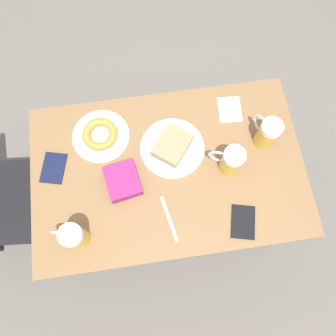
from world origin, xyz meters
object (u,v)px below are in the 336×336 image
beer_mug_right (267,133)px  passport_near_edge (243,222)px  passport_far_edge (54,168)px  plate_with_cake (172,147)px  plate_with_donut (100,135)px  beer_mug_left (74,236)px  fork (169,219)px  napkin_folded (230,109)px  blue_pouch (123,181)px  beer_mug_center (231,161)px

beer_mug_right → passport_near_edge: size_ratio=0.98×
beer_mug_right → passport_far_edge: bearing=89.9°
plate_with_cake → plate_with_donut: (0.09, 0.28, -0.00)m
beer_mug_left → fork: size_ratio=0.78×
passport_near_edge → fork: bearing=79.2°
napkin_folded → passport_near_edge: bearing=174.5°
passport_near_edge → plate_with_cake: bearing=33.4°
plate_with_donut → passport_far_edge: bearing=118.7°
blue_pouch → fork: bearing=-137.0°
plate_with_donut → beer_mug_left: 0.42m
plate_with_donut → beer_mug_left: (-0.40, 0.12, 0.05)m
beer_mug_left → napkin_folded: size_ratio=1.14×
passport_far_edge → blue_pouch: size_ratio=0.91×
plate_with_cake → blue_pouch: 0.24m
passport_near_edge → passport_far_edge: same height
passport_near_edge → blue_pouch: bearing=63.0°
beer_mug_left → passport_near_edge: size_ratio=0.98×
napkin_folded → passport_far_edge: (-0.15, 0.74, 0.00)m
napkin_folded → plate_with_cake: bearing=117.5°
plate_with_cake → fork: size_ratio=1.45×
beer_mug_right → passport_far_edge: size_ratio=0.97×
plate_with_cake → passport_far_edge: plate_with_cake is taller
blue_pouch → beer_mug_right: bearing=-80.4°
beer_mug_left → beer_mug_center: 0.63m
beer_mug_center → passport_near_edge: bearing=-176.7°
beer_mug_center → napkin_folded: size_ratio=1.14×
passport_far_edge → beer_mug_left: bearing=-164.1°
beer_mug_left → blue_pouch: size_ratio=0.88×
plate_with_cake → passport_far_edge: 0.48m
beer_mug_center → beer_mug_right: (0.09, -0.16, 0.00)m
plate_with_cake → passport_near_edge: size_ratio=1.81×
beer_mug_right → fork: beer_mug_right is taller
plate_with_cake → passport_near_edge: bearing=-146.6°
passport_far_edge → plate_with_donut: bearing=-61.3°
beer_mug_left → fork: 0.35m
fork → beer_mug_left: bearing=93.9°
plate_with_donut → passport_far_edge: size_ratio=1.62×
passport_far_edge → fork: bearing=-122.1°
passport_near_edge → beer_mug_right: bearing=-25.2°
beer_mug_center → beer_mug_left: bearing=108.0°
plate_with_cake → plate_with_donut: size_ratio=1.11×
passport_near_edge → passport_far_edge: size_ratio=1.00×
fork → passport_far_edge: 0.50m
plate_with_donut → passport_near_edge: (-0.43, -0.50, -0.01)m
fork → passport_near_edge: passport_near_edge is taller
plate_with_donut → passport_far_edge: 0.23m
plate_with_cake → blue_pouch: bearing=118.5°
passport_near_edge → passport_far_edge: 0.77m
napkin_folded → passport_near_edge: size_ratio=0.85×
plate_with_cake → beer_mug_center: size_ratio=1.86×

